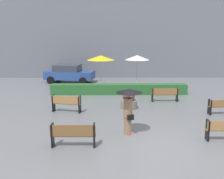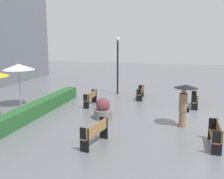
% 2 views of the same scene
% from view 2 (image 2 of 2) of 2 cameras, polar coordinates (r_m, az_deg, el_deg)
% --- Properties ---
extents(ground_plane, '(60.00, 60.00, 0.00)m').
position_cam_2_polar(ground_plane, '(14.11, 17.76, -6.75)').
color(ground_plane, slate).
extents(bench_far_left, '(1.66, 0.66, 0.93)m').
position_cam_2_polar(bench_far_left, '(10.71, -3.48, -8.81)').
color(bench_far_left, '#9E7242').
rests_on(bench_far_left, ground).
extents(bench_near_right, '(1.58, 0.37, 0.85)m').
position_cam_2_polar(bench_near_right, '(17.04, 17.03, -1.93)').
color(bench_near_right, '#9E7242').
rests_on(bench_near_right, ground).
extents(bench_near_left, '(1.71, 0.37, 0.91)m').
position_cam_2_polar(bench_near_left, '(11.25, 20.97, -8.64)').
color(bench_near_left, brown).
rests_on(bench_near_left, ground).
extents(bench_far_right, '(1.65, 0.50, 0.81)m').
position_cam_2_polar(bench_far_right, '(18.60, 6.05, -0.52)').
color(bench_far_right, olive).
rests_on(bench_far_right, ground).
extents(bench_back_row, '(1.70, 0.36, 0.86)m').
position_cam_2_polar(bench_back_row, '(16.75, -4.45, -1.64)').
color(bench_back_row, olive).
rests_on(bench_back_row, ground).
extents(pedestrian_with_umbrella, '(1.09, 1.09, 2.02)m').
position_cam_2_polar(pedestrian_with_umbrella, '(13.04, 14.93, -1.80)').
color(pedestrian_with_umbrella, '#8C6B4C').
rests_on(pedestrian_with_umbrella, ground).
extents(planter_pot, '(0.96, 0.96, 1.09)m').
position_cam_2_polar(planter_pot, '(14.11, -1.90, -4.25)').
color(planter_pot, slate).
rests_on(planter_pot, ground).
extents(lamp_post, '(0.28, 0.28, 4.15)m').
position_cam_2_polar(lamp_post, '(19.84, 1.19, 6.24)').
color(lamp_post, black).
rests_on(lamp_post, ground).
extents(patio_umbrella_white, '(1.87, 1.87, 2.61)m').
position_cam_2_polar(patio_umbrella_white, '(17.00, -18.97, 4.50)').
color(patio_umbrella_white, silver).
rests_on(patio_umbrella_white, ground).
extents(hedge_strip, '(9.62, 0.70, 0.72)m').
position_cam_2_polar(hedge_strip, '(15.16, -15.60, -3.99)').
color(hedge_strip, '#28602D').
rests_on(hedge_strip, ground).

